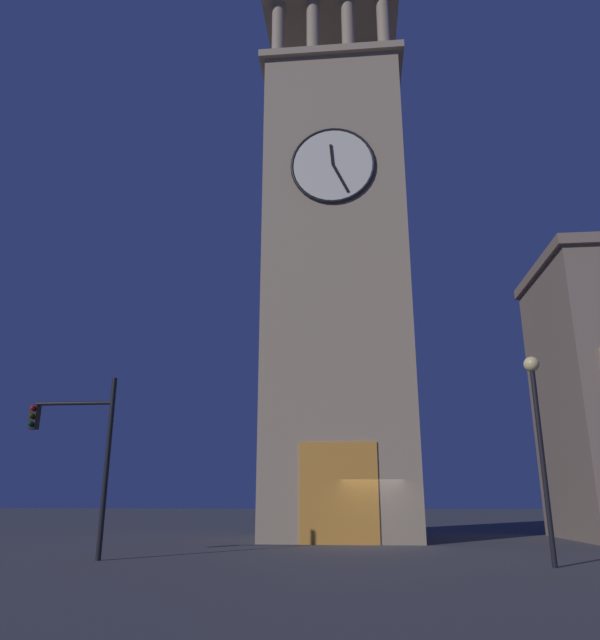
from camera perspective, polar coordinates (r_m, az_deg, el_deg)
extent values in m
plane|color=#424247|center=(25.06, 7.17, -20.70)|extent=(200.00, 200.00, 0.00)
cube|color=gray|center=(29.96, 3.59, 2.62)|extent=(6.78, 6.50, 23.41)
cube|color=gray|center=(35.74, 3.22, 20.92)|extent=(7.38, 7.10, 0.40)
cylinder|color=gray|center=(35.07, 8.05, 26.27)|extent=(0.70, 0.70, 3.60)
cylinder|color=gray|center=(35.01, 4.66, 26.23)|extent=(0.70, 0.70, 3.60)
cylinder|color=gray|center=(35.05, 1.27, 26.10)|extent=(0.70, 0.70, 3.60)
cylinder|color=gray|center=(35.19, -2.09, 25.90)|extent=(0.70, 0.70, 3.60)
cylinder|color=gray|center=(39.11, 7.72, 20.96)|extent=(0.70, 0.70, 3.60)
cylinder|color=gray|center=(39.05, 4.80, 20.90)|extent=(0.70, 0.70, 3.60)
cylinder|color=gray|center=(39.09, 1.88, 20.80)|extent=(0.70, 0.70, 3.60)
cylinder|color=gray|center=(39.22, -1.02, 20.65)|extent=(0.70, 0.70, 3.60)
cube|color=gray|center=(38.32, 3.11, 25.65)|extent=(7.38, 7.10, 0.40)
cylinder|color=black|center=(39.25, 3.08, 27.11)|extent=(0.12, 0.12, 2.30)
cylinder|color=silver|center=(29.24, 3.17, 14.64)|extent=(3.90, 0.12, 3.90)
torus|color=black|center=(29.23, 3.17, 14.66)|extent=(4.06, 0.16, 4.06)
cube|color=black|center=(29.44, 3.06, 15.63)|extent=(0.20, 0.06, 1.08)
cube|color=black|center=(28.76, 3.90, 13.50)|extent=(0.81, 0.06, 1.55)
cube|color=orange|center=(25.04, 3.75, -16.21)|extent=(3.20, 0.24, 4.00)
cylinder|color=black|center=(19.59, -18.09, -13.15)|extent=(0.16, 0.16, 5.43)
cylinder|color=black|center=(20.31, -20.89, -7.49)|extent=(2.52, 0.12, 0.12)
cube|color=black|center=(20.84, -24.17, -8.53)|extent=(0.22, 0.30, 0.75)
sphere|color=red|center=(20.72, -24.32, -7.70)|extent=(0.16, 0.16, 0.16)
sphere|color=#392705|center=(20.68, -24.40, -8.38)|extent=(0.16, 0.16, 0.16)
sphere|color=#063316|center=(20.65, -24.48, -9.06)|extent=(0.16, 0.16, 0.16)
cylinder|color=black|center=(18.06, 22.35, -12.78)|extent=(0.14, 0.14, 5.24)
sphere|color=#F9DB8C|center=(18.42, 21.37, -3.98)|extent=(0.44, 0.44, 0.44)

